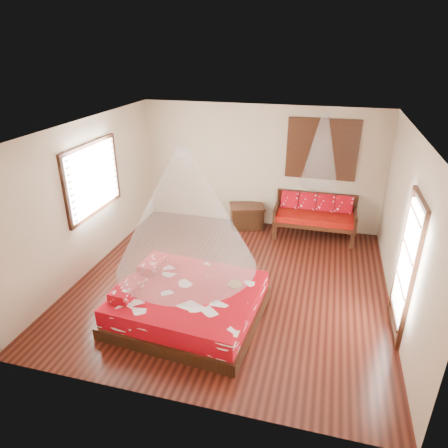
% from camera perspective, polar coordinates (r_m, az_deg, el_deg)
% --- Properties ---
extents(room, '(5.54, 5.54, 2.84)m').
position_cam_1_polar(room, '(6.74, 1.13, 1.69)').
color(room, black).
rests_on(room, ground).
extents(bed, '(2.36, 2.17, 0.65)m').
position_cam_1_polar(bed, '(6.48, -5.21, -11.15)').
color(bed, black).
rests_on(bed, floor).
extents(daybed, '(1.78, 0.79, 0.94)m').
position_cam_1_polar(daybed, '(9.11, 12.88, 1.38)').
color(daybed, black).
rests_on(daybed, floor).
extents(storage_chest, '(0.93, 0.80, 0.54)m').
position_cam_1_polar(storage_chest, '(9.43, 3.29, 1.15)').
color(storage_chest, black).
rests_on(storage_chest, floor).
extents(shutter_panel, '(1.52, 0.06, 1.32)m').
position_cam_1_polar(shutter_panel, '(9.00, 13.83, 10.29)').
color(shutter_panel, black).
rests_on(shutter_panel, wall_back).
extents(window_left, '(0.10, 1.74, 1.34)m').
position_cam_1_polar(window_left, '(7.85, -18.17, 6.17)').
color(window_left, black).
rests_on(window_left, wall_left).
extents(glazed_door, '(0.08, 1.02, 2.16)m').
position_cam_1_polar(glazed_door, '(6.31, 24.50, -5.79)').
color(glazed_door, black).
rests_on(glazed_door, floor).
extents(wine_tray, '(0.22, 0.22, 0.19)m').
position_cam_1_polar(wine_tray, '(6.38, 1.53, -8.42)').
color(wine_tray, brown).
rests_on(wine_tray, bed).
extents(mosquito_net_main, '(2.09, 2.09, 1.80)m').
position_cam_1_polar(mosquito_net_main, '(5.68, -5.63, 1.98)').
color(mosquito_net_main, white).
rests_on(mosquito_net_main, ceiling).
extents(mosquito_net_daybed, '(0.80, 0.80, 1.50)m').
position_cam_1_polar(mosquito_net_daybed, '(8.52, 13.77, 10.21)').
color(mosquito_net_daybed, white).
rests_on(mosquito_net_daybed, ceiling).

